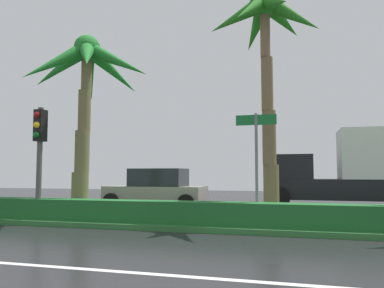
{
  "coord_description": "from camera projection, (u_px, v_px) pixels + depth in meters",
  "views": [
    {
      "loc": [
        1.11,
        -3.54,
        1.51
      ],
      "look_at": [
        -2.43,
        9.24,
        2.53
      ],
      "focal_mm": 36.0,
      "sensor_mm": 36.0,
      "label": 1
    }
  ],
  "objects": [
    {
      "name": "near_lane_divider_stripe",
      "position": [
        221.0,
        279.0,
        5.5
      ],
      "size": [
        81.0,
        0.14,
        0.01
      ],
      "primitive_type": "cube",
      "color": "white",
      "rests_on": "ground_plane"
    },
    {
      "name": "ground_plane",
      "position": [
        264.0,
        223.0,
        12.22
      ],
      "size": [
        90.0,
        42.0,
        0.1
      ],
      "primitive_type": "cube",
      "color": "black"
    },
    {
      "name": "street_name_sign",
      "position": [
        256.0,
        152.0,
        10.42
      ],
      "size": [
        1.1,
        0.08,
        3.0
      ],
      "color": "slate",
      "rests_on": "median_strip"
    },
    {
      "name": "palm_tree_mid_left",
      "position": [
        87.0,
        78.0,
        13.3
      ],
      "size": [
        4.87,
        4.51,
        6.16
      ],
      "color": "brown",
      "rests_on": "median_strip"
    },
    {
      "name": "median_strip",
      "position": [
        260.0,
        222.0,
        11.27
      ],
      "size": [
        85.5,
        4.0,
        0.15
      ],
      "primitive_type": "cube",
      "color": "#2D6B33",
      "rests_on": "ground_plane"
    },
    {
      "name": "median_hedge",
      "position": [
        255.0,
        214.0,
        9.96
      ],
      "size": [
        76.5,
        0.7,
        0.6
      ],
      "color": "#1E6028",
      "rests_on": "median_strip"
    },
    {
      "name": "car_in_traffic_leading",
      "position": [
        156.0,
        189.0,
        16.69
      ],
      "size": [
        4.3,
        2.02,
        1.72
      ],
      "rotation": [
        0.0,
        0.0,
        3.14
      ],
      "color": "gray",
      "rests_on": "ground_plane"
    },
    {
      "name": "traffic_signal_median_left",
      "position": [
        39.0,
        142.0,
        11.59
      ],
      "size": [
        0.28,
        0.43,
        3.36
      ],
      "color": "#4C4C47",
      "rests_on": "median_strip"
    },
    {
      "name": "palm_tree_centre_left",
      "position": [
        266.0,
        34.0,
        11.66
      ],
      "size": [
        3.54,
        3.47,
        7.04
      ],
      "color": "brown",
      "rests_on": "median_strip"
    },
    {
      "name": "box_truck_lead",
      "position": [
        344.0,
        173.0,
        17.22
      ],
      "size": [
        6.4,
        2.64,
        3.46
      ],
      "rotation": [
        0.0,
        0.0,
        3.14
      ],
      "color": "black",
      "rests_on": "ground_plane"
    }
  ]
}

